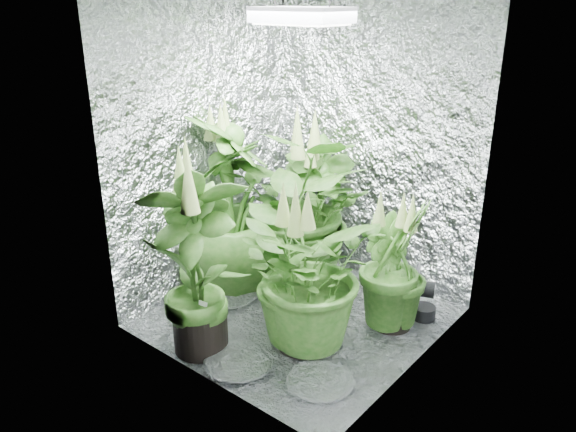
{
  "coord_description": "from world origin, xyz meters",
  "views": [
    {
      "loc": [
        1.92,
        -2.45,
        1.92
      ],
      "look_at": [
        -0.09,
        0.0,
        0.68
      ],
      "focal_mm": 35.0,
      "sensor_mm": 36.0,
      "label": 1
    }
  ],
  "objects_px": {
    "grow_lamp": "(301,16)",
    "plant_f": "(196,261)",
    "plant_d": "(229,205)",
    "circulation_fan": "(420,296)",
    "plant_a": "(302,204)",
    "plant_c": "(395,266)",
    "plant_e": "(302,272)",
    "plant_b": "(320,208)"
  },
  "relations": [
    {
      "from": "grow_lamp",
      "to": "plant_e",
      "type": "distance_m",
      "value": 1.37
    },
    {
      "from": "plant_f",
      "to": "plant_a",
      "type": "bearing_deg",
      "value": 94.23
    },
    {
      "from": "plant_b",
      "to": "plant_e",
      "type": "height_order",
      "value": "plant_b"
    },
    {
      "from": "plant_a",
      "to": "circulation_fan",
      "type": "bearing_deg",
      "value": 4.56
    },
    {
      "from": "plant_a",
      "to": "plant_b",
      "type": "xyz_separation_m",
      "value": [
        -0.0,
        0.22,
        -0.1
      ]
    },
    {
      "from": "plant_e",
      "to": "plant_f",
      "type": "relative_size",
      "value": 0.85
    },
    {
      "from": "circulation_fan",
      "to": "plant_b",
      "type": "bearing_deg",
      "value": 149.72
    },
    {
      "from": "plant_a",
      "to": "plant_e",
      "type": "distance_m",
      "value": 0.84
    },
    {
      "from": "plant_b",
      "to": "plant_d",
      "type": "relative_size",
      "value": 0.82
    },
    {
      "from": "plant_c",
      "to": "plant_f",
      "type": "distance_m",
      "value": 1.19
    },
    {
      "from": "plant_d",
      "to": "circulation_fan",
      "type": "bearing_deg",
      "value": 20.74
    },
    {
      "from": "grow_lamp",
      "to": "plant_d",
      "type": "relative_size",
      "value": 0.38
    },
    {
      "from": "grow_lamp",
      "to": "plant_c",
      "type": "distance_m",
      "value": 1.53
    },
    {
      "from": "plant_e",
      "to": "plant_f",
      "type": "bearing_deg",
      "value": -138.43
    },
    {
      "from": "circulation_fan",
      "to": "plant_a",
      "type": "bearing_deg",
      "value": 163.82
    },
    {
      "from": "plant_b",
      "to": "plant_f",
      "type": "distance_m",
      "value": 1.27
    },
    {
      "from": "plant_b",
      "to": "grow_lamp",
      "type": "bearing_deg",
      "value": -64.04
    },
    {
      "from": "plant_a",
      "to": "plant_b",
      "type": "height_order",
      "value": "plant_a"
    },
    {
      "from": "grow_lamp",
      "to": "circulation_fan",
      "type": "bearing_deg",
      "value": 39.4
    },
    {
      "from": "plant_a",
      "to": "plant_f",
      "type": "xyz_separation_m",
      "value": [
        0.08,
        -1.04,
        -0.02
      ]
    },
    {
      "from": "grow_lamp",
      "to": "plant_f",
      "type": "bearing_deg",
      "value": -110.19
    },
    {
      "from": "plant_b",
      "to": "plant_c",
      "type": "distance_m",
      "value": 0.89
    },
    {
      "from": "plant_a",
      "to": "plant_c",
      "type": "relative_size",
      "value": 1.36
    },
    {
      "from": "grow_lamp",
      "to": "plant_f",
      "type": "relative_size",
      "value": 0.41
    },
    {
      "from": "grow_lamp",
      "to": "plant_a",
      "type": "bearing_deg",
      "value": 126.45
    },
    {
      "from": "plant_c",
      "to": "circulation_fan",
      "type": "distance_m",
      "value": 0.33
    },
    {
      "from": "plant_d",
      "to": "plant_f",
      "type": "distance_m",
      "value": 0.76
    },
    {
      "from": "plant_d",
      "to": "circulation_fan",
      "type": "height_order",
      "value": "plant_d"
    },
    {
      "from": "plant_a",
      "to": "circulation_fan",
      "type": "height_order",
      "value": "plant_a"
    },
    {
      "from": "plant_c",
      "to": "circulation_fan",
      "type": "relative_size",
      "value": 2.42
    },
    {
      "from": "plant_a",
      "to": "plant_e",
      "type": "xyz_separation_m",
      "value": [
        0.52,
        -0.65,
        -0.1
      ]
    },
    {
      "from": "grow_lamp",
      "to": "plant_d",
      "type": "height_order",
      "value": "grow_lamp"
    },
    {
      "from": "plant_e",
      "to": "circulation_fan",
      "type": "height_order",
      "value": "plant_e"
    },
    {
      "from": "plant_c",
      "to": "plant_d",
      "type": "xyz_separation_m",
      "value": [
        -1.13,
        -0.27,
        0.2
      ]
    },
    {
      "from": "grow_lamp",
      "to": "plant_d",
      "type": "distance_m",
      "value": 1.36
    },
    {
      "from": "plant_a",
      "to": "plant_f",
      "type": "height_order",
      "value": "plant_a"
    },
    {
      "from": "plant_b",
      "to": "plant_e",
      "type": "bearing_deg",
      "value": -59.33
    },
    {
      "from": "plant_a",
      "to": "circulation_fan",
      "type": "distance_m",
      "value": 1.0
    },
    {
      "from": "plant_b",
      "to": "circulation_fan",
      "type": "height_order",
      "value": "plant_b"
    },
    {
      "from": "plant_b",
      "to": "plant_d",
      "type": "bearing_deg",
      "value": -117.01
    },
    {
      "from": "plant_a",
      "to": "plant_f",
      "type": "relative_size",
      "value": 1.0
    },
    {
      "from": "plant_b",
      "to": "plant_c",
      "type": "bearing_deg",
      "value": -23.02
    }
  ]
}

